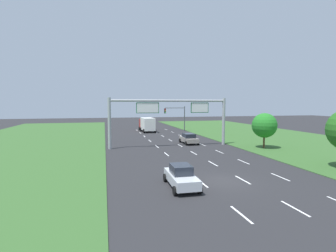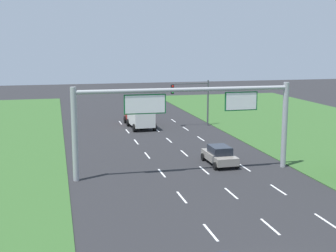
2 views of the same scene
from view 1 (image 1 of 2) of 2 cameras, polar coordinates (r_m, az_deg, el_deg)
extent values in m
plane|color=#262628|center=(21.71, 11.84, -11.70)|extent=(200.00, 200.00, 0.00)
cube|color=#335B28|center=(42.04, 32.29, -4.27)|extent=(24.00, 120.00, 0.06)
cube|color=white|center=(15.93, 15.63, -18.02)|extent=(0.14, 2.40, 0.01)
cube|color=white|center=(21.04, 7.43, -12.17)|extent=(0.14, 2.40, 0.01)
cube|color=white|center=(26.52, 2.71, -8.55)|extent=(0.14, 2.40, 0.01)
cube|color=white|center=(32.20, -0.33, -6.15)|extent=(0.14, 2.40, 0.01)
cube|color=white|center=(37.97, -2.43, -4.47)|extent=(0.14, 2.40, 0.01)
cube|color=white|center=(43.80, -3.96, -3.23)|extent=(0.14, 2.40, 0.01)
cube|color=white|center=(49.67, -5.14, -2.28)|extent=(0.14, 2.40, 0.01)
cube|color=white|center=(55.57, -6.06, -1.53)|extent=(0.14, 2.40, 0.01)
cube|color=white|center=(61.49, -6.81, -0.92)|extent=(0.14, 2.40, 0.01)
cube|color=white|center=(17.81, 25.90, -15.83)|extent=(0.14, 2.40, 0.01)
cube|color=white|center=(22.49, 15.94, -11.19)|extent=(0.14, 2.40, 0.01)
cube|color=white|center=(27.69, 9.74, -8.04)|extent=(0.14, 2.40, 0.01)
cube|color=white|center=(33.17, 5.60, -5.85)|extent=(0.14, 2.40, 0.01)
cube|color=white|center=(38.79, 2.66, -4.27)|extent=(0.14, 2.40, 0.01)
cube|color=white|center=(44.52, 0.49, -3.08)|extent=(0.14, 2.40, 0.01)
cube|color=white|center=(50.31, -1.19, -2.17)|extent=(0.14, 2.40, 0.01)
cube|color=white|center=(56.14, -2.52, -1.44)|extent=(0.14, 2.40, 0.01)
cube|color=white|center=(62.01, -3.59, -0.85)|extent=(0.14, 2.40, 0.01)
cube|color=white|center=(24.37, 23.23, -10.15)|extent=(0.14, 2.40, 0.01)
cube|color=white|center=(29.24, 16.10, -7.47)|extent=(0.14, 2.40, 0.01)
cube|color=white|center=(34.47, 11.12, -5.51)|extent=(0.14, 2.40, 0.01)
cube|color=white|center=(39.91, 7.50, -4.05)|extent=(0.14, 2.40, 0.01)
cube|color=white|center=(45.50, 4.77, -2.93)|extent=(0.14, 2.40, 0.01)
cube|color=white|center=(51.17, 2.64, -2.05)|extent=(0.14, 2.40, 0.01)
cube|color=white|center=(56.92, 0.94, -1.35)|extent=(0.14, 2.40, 0.01)
cube|color=white|center=(62.71, -0.44, -0.78)|extent=(0.14, 2.40, 0.01)
cube|color=gray|center=(40.63, 4.56, -2.96)|extent=(1.89, 4.26, 0.63)
cube|color=#232833|center=(40.52, 4.58, -2.09)|extent=(1.56, 2.22, 0.63)
cylinder|color=black|center=(41.86, 2.64, -3.16)|extent=(0.23, 0.64, 0.64)
cylinder|color=black|center=(42.45, 5.07, -3.06)|extent=(0.23, 0.64, 0.64)
cylinder|color=black|center=(38.90, 3.99, -3.78)|extent=(0.23, 0.64, 0.64)
cylinder|color=black|center=(39.53, 6.59, -3.66)|extent=(0.23, 0.64, 0.64)
cube|color=silver|center=(19.69, 2.90, -11.34)|extent=(1.80, 4.36, 0.68)
cube|color=#232833|center=(19.58, 2.85, -9.39)|extent=(1.44, 1.82, 0.67)
cylinder|color=black|center=(21.09, -0.63, -11.19)|extent=(0.23, 0.64, 0.64)
cylinder|color=black|center=(21.51, 4.03, -10.88)|extent=(0.23, 0.64, 0.64)
cylinder|color=black|center=(18.10, 1.53, -13.94)|extent=(0.23, 0.64, 0.64)
cylinder|color=black|center=(18.58, 6.93, -13.47)|extent=(0.23, 0.64, 0.64)
cube|color=#B21E19|center=(60.74, -5.12, 0.49)|extent=(2.28, 2.18, 2.20)
cube|color=silver|center=(57.10, -4.43, 0.44)|extent=(2.55, 5.08, 2.65)
cylinder|color=black|center=(61.12, -6.24, -0.53)|extent=(0.31, 0.91, 0.90)
cylinder|color=black|center=(61.54, -4.17, -0.48)|extent=(0.31, 0.91, 0.90)
cylinder|color=black|center=(58.85, -5.94, -0.73)|extent=(0.31, 0.91, 0.90)
cylinder|color=black|center=(59.32, -3.64, -0.68)|extent=(0.31, 0.91, 0.90)
cylinder|color=black|center=(55.14, -5.26, -1.10)|extent=(0.31, 0.91, 0.90)
cylinder|color=black|center=(55.63, -2.81, -1.04)|extent=(0.31, 0.91, 0.90)
cylinder|color=#9EA0A5|center=(36.32, -12.62, 0.55)|extent=(0.44, 0.44, 7.00)
cylinder|color=#9EA0A5|center=(40.29, 12.01, 0.97)|extent=(0.44, 0.44, 7.00)
cylinder|color=#9EA0A5|center=(37.34, 0.34, 5.54)|extent=(16.80, 0.32, 0.32)
cube|color=#0C5B28|center=(36.70, -4.44, 3.97)|extent=(3.19, 0.12, 1.49)
cube|color=white|center=(36.64, -4.43, 3.97)|extent=(3.03, 0.01, 1.33)
cube|color=#0C5B28|center=(38.69, 6.91, 3.99)|extent=(2.69, 0.12, 1.49)
cube|color=white|center=(38.63, 6.94, 3.99)|extent=(2.53, 0.01, 1.33)
cylinder|color=#47494F|center=(59.02, 3.61, 1.59)|extent=(0.20, 0.20, 5.60)
cylinder|color=#47494F|center=(58.30, 1.50, 3.96)|extent=(4.50, 0.14, 0.14)
cube|color=black|center=(57.77, -0.65, 3.31)|extent=(0.32, 0.36, 1.10)
sphere|color=red|center=(57.56, -0.61, 3.67)|extent=(0.22, 0.22, 0.22)
sphere|color=orange|center=(57.57, -0.61, 3.31)|extent=(0.22, 0.22, 0.22)
sphere|color=green|center=(57.58, -0.61, 2.94)|extent=(0.22, 0.22, 0.22)
cylinder|color=#513823|center=(38.63, 20.16, -3.17)|extent=(0.25, 0.25, 1.91)
sphere|color=#247824|center=(38.40, 20.25, 0.12)|extent=(3.40, 3.40, 3.40)
camera|label=2|loc=(4.54, -33.53, 66.67)|focal=50.00mm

